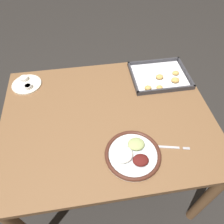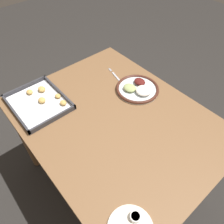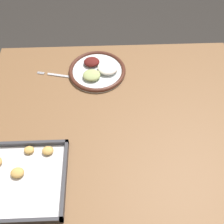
# 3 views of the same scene
# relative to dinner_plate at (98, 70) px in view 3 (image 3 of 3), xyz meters

# --- Properties ---
(ground_plane) EXTENTS (8.00, 8.00, 0.00)m
(ground_plane) POSITION_rel_dinner_plate_xyz_m (-0.09, 0.27, -0.78)
(ground_plane) COLOR #282623
(dining_table) EXTENTS (1.20, 0.94, 0.77)m
(dining_table) POSITION_rel_dinner_plate_xyz_m (-0.09, 0.27, -0.12)
(dining_table) COLOR brown
(dining_table) RESTS_ON ground_plane
(dinner_plate) EXTENTS (0.28, 0.28, 0.05)m
(dinner_plate) POSITION_rel_dinner_plate_xyz_m (0.00, 0.00, 0.00)
(dinner_plate) COLOR silver
(dinner_plate) RESTS_ON dining_table
(fork) EXTENTS (0.22, 0.06, 0.00)m
(fork) POSITION_rel_dinner_plate_xyz_m (0.18, 0.02, -0.01)
(fork) COLOR #B2B2B7
(fork) RESTS_ON dining_table
(baking_tray) EXTENTS (0.37, 0.30, 0.04)m
(baking_tray) POSITION_rel_dinner_plate_xyz_m (0.31, 0.54, -0.00)
(baking_tray) COLOR #333338
(baking_tray) RESTS_ON dining_table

